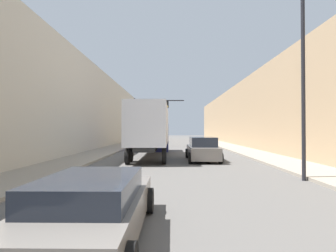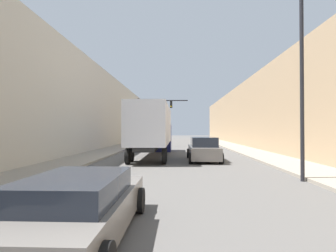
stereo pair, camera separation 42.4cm
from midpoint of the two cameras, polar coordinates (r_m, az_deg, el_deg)
The scene contains 9 objects.
sidewalk_right at distance 30.38m, azimuth 15.61°, elevation -4.69°, with size 2.91×80.00×0.15m.
sidewalk_left at distance 30.30m, azimuth -10.39°, elevation -4.71°, with size 2.91×80.00×0.15m.
building_right at distance 31.69m, azimuth 23.45°, elevation 2.80°, with size 6.00×80.00×8.21m.
building_left at distance 31.60m, azimuth -18.29°, elevation 3.42°, with size 6.00×80.00×8.90m.
semi_truck at distance 21.28m, azimuth -2.58°, elevation -0.70°, with size 2.55×12.73×3.92m.
sedan_car at distance 5.61m, azimuth -16.64°, elevation -16.52°, with size 2.12×4.55×1.26m.
suv_car at distance 18.37m, azimuth 8.37°, elevation -5.08°, with size 2.16×4.69×1.63m.
traffic_signal_gantry at distance 34.14m, azimuth -3.55°, elevation 2.85°, with size 6.54×0.35×6.23m.
street_lamp at distance 12.70m, azimuth 27.98°, elevation 13.24°, with size 0.44×0.44×8.34m.
Camera 2 is at (0.05, 0.51, 2.14)m, focal length 28.00 mm.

